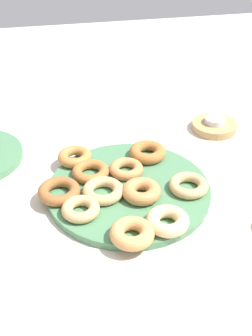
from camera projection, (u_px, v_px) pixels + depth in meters
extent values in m
plane|color=beige|center=(129.00, 193.00, 0.98)|extent=(2.40, 2.40, 0.00)
cylinder|color=#4C7F56|center=(129.00, 190.00, 0.97)|extent=(0.35, 0.35, 0.02)
torus|color=#EABC84|center=(167.00, 221.00, 0.86)|extent=(0.12, 0.12, 0.03)
torus|color=#C6844C|center=(126.00, 169.00, 1.01)|extent=(0.11, 0.11, 0.02)
torus|color=#AD6B33|center=(148.00, 152.00, 1.06)|extent=(0.10, 0.10, 0.03)
torus|color=tan|center=(81.00, 209.00, 0.89)|extent=(0.09, 0.09, 0.02)
torus|color=tan|center=(132.00, 233.00, 0.83)|extent=(0.12, 0.12, 0.03)
torus|color=#BC7A3D|center=(75.00, 157.00, 1.04)|extent=(0.11, 0.11, 0.02)
torus|color=#C6844C|center=(141.00, 191.00, 0.93)|extent=(0.11, 0.11, 0.03)
torus|color=tan|center=(189.00, 185.00, 0.96)|extent=(0.12, 0.12, 0.02)
torus|color=#995B2D|center=(59.00, 192.00, 0.94)|extent=(0.13, 0.13, 0.02)
torus|color=tan|center=(103.00, 191.00, 0.94)|extent=(0.10, 0.10, 0.02)
torus|color=#AD6B33|center=(91.00, 172.00, 1.00)|extent=(0.08, 0.08, 0.02)
cylinder|color=tan|center=(214.00, 126.00, 1.20)|extent=(0.12, 0.12, 0.02)
cylinder|color=silver|center=(215.00, 120.00, 1.19)|extent=(0.05, 0.05, 0.01)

